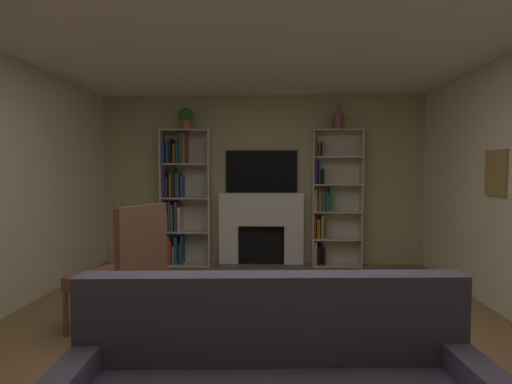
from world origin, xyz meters
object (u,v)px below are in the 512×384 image
tv (261,172)px  bookshelf_right (331,201)px  potted_plant (186,118)px  vase_with_flowers (338,120)px  bookshelf_left (181,198)px  fireplace (261,227)px  armchair (125,270)px

tv → bookshelf_right: (1.01, -0.06, -0.43)m
bookshelf_right → potted_plant: potted_plant is taller
bookshelf_right → vase_with_flowers: size_ratio=4.69×
bookshelf_left → bookshelf_right: bearing=0.8°
tv → vase_with_flowers: (1.10, -0.12, 0.74)m
tv → bookshelf_right: bookshelf_right is taller
potted_plant → vase_with_flowers: 2.20m
tv → potted_plant: bearing=-173.8°
fireplace → armchair: (-1.10, -2.56, -0.02)m
bookshelf_right → armchair: bookshelf_right is taller
tv → armchair: (-1.10, -2.65, -0.84)m
fireplace → tv: bearing=90.0°
potted_plant → tv: bearing=6.2°
tv → armchair: 2.99m
fireplace → tv: 0.82m
potted_plant → fireplace: bearing=1.9°
bookshelf_right → armchair: (-2.12, -2.58, -0.41)m
bookshelf_left → vase_with_flowers: 2.55m
potted_plant → vase_with_flowers: size_ratio=0.75×
bookshelf_right → fireplace: bearing=-178.8°
tv → bookshelf_left: 1.25m
bookshelf_left → potted_plant: potted_plant is taller
bookshelf_right → potted_plant: bearing=-178.4°
vase_with_flowers → tv: bearing=173.7°
potted_plant → armchair: (-0.00, -2.53, -1.62)m
potted_plant → armchair: bearing=-90.1°
bookshelf_left → vase_with_flowers: (2.29, -0.03, 1.13)m
fireplace → bookshelf_right: bookshelf_right is taller
fireplace → potted_plant: bearing=-178.1°
fireplace → bookshelf_left: 1.26m
tv → vase_with_flowers: bearing=-6.3°
fireplace → vase_with_flowers: vase_with_flowers is taller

